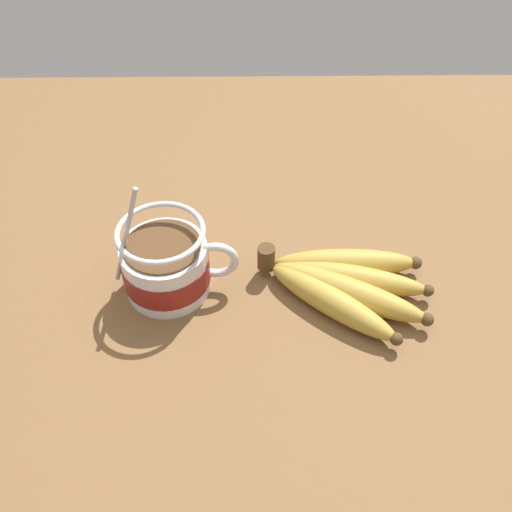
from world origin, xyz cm
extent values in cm
cube|color=brown|center=(0.00, 0.00, 1.94)|extent=(98.20, 98.20, 3.89)
cylinder|color=silver|center=(-8.10, 0.93, 7.07)|extent=(9.45, 9.45, 6.37)
cylinder|color=maroon|center=(-8.10, 0.93, 6.90)|extent=(9.65, 9.65, 3.01)
torus|color=silver|center=(-2.55, 0.93, 8.20)|extent=(5.03, 0.90, 5.03)
cylinder|color=brown|center=(-8.10, 0.93, 10.36)|extent=(8.25, 8.25, 0.40)
torus|color=silver|center=(-8.10, 0.93, 12.50)|extent=(9.45, 9.45, 0.60)
cylinder|color=#B2B2B7|center=(-11.74, 0.93, 11.83)|extent=(4.45, 0.50, 13.02)
ellipsoid|color=#B2B2B7|center=(-9.75, 0.93, 5.39)|extent=(3.00, 2.00, 0.80)
cylinder|color=#4C381E|center=(2.98, 2.94, 6.46)|extent=(2.00, 2.00, 3.00)
ellipsoid|color=#B79338|center=(9.89, -2.73, 5.44)|extent=(14.22, 12.46, 3.10)
sphere|color=#4C381E|center=(16.01, -7.76, 5.44)|extent=(1.39, 1.39, 1.39)
ellipsoid|color=#B79338|center=(11.78, -1.43, 5.50)|extent=(17.23, 10.73, 3.22)
sphere|color=#4C381E|center=(19.67, -5.35, 5.50)|extent=(1.45, 1.45, 1.45)
ellipsoid|color=#B79338|center=(12.32, 0.71, 5.40)|extent=(17.42, 6.94, 3.02)
sphere|color=#4C381E|center=(20.68, -1.29, 5.40)|extent=(1.36, 1.36, 1.36)
ellipsoid|color=#B79338|center=(12.07, 2.87, 5.52)|extent=(16.19, 3.40, 3.27)
sphere|color=#4C381E|center=(20.15, 2.80, 5.52)|extent=(1.47, 1.47, 1.47)
camera|label=1|loc=(1.30, -41.91, 52.92)|focal=40.00mm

